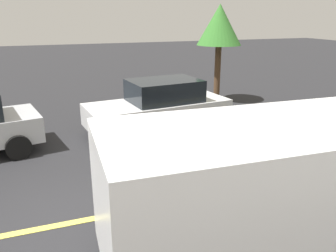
% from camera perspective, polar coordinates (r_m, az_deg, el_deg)
% --- Properties ---
extents(ground_plane, '(80.00, 80.00, 0.00)m').
position_cam_1_polar(ground_plane, '(6.60, -13.65, -15.07)').
color(ground_plane, '#262628').
extents(lane_marking_centre, '(28.00, 0.16, 0.01)m').
position_cam_1_polar(lane_marking_centre, '(7.42, 10.37, -10.80)').
color(lane_marking_centre, '#E0D14C').
extents(white_van, '(5.27, 2.43, 2.20)m').
position_cam_1_polar(white_van, '(5.17, 18.77, -9.25)').
color(white_van, white).
rests_on(white_van, ground_plane).
extents(car_white_far_lane, '(4.63, 2.36, 1.65)m').
position_cam_1_polar(car_white_far_lane, '(10.71, -1.39, 3.30)').
color(car_white_far_lane, white).
rests_on(car_white_far_lane, ground_plane).
extents(tree_left_verge, '(1.80, 1.80, 3.98)m').
position_cam_1_polar(tree_left_verge, '(14.44, 8.58, 16.16)').
color(tree_left_verge, '#513823').
rests_on(tree_left_verge, ground_plane).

